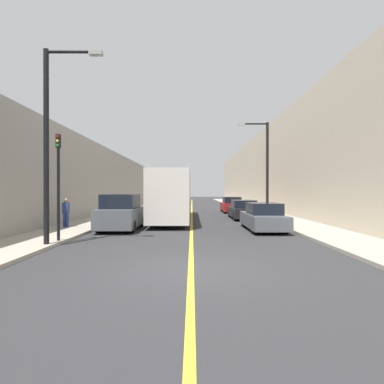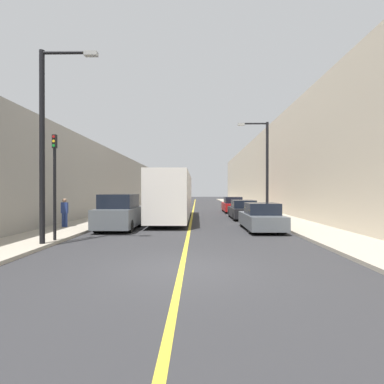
{
  "view_description": "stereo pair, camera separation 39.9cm",
  "coord_description": "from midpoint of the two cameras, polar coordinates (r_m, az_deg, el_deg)",
  "views": [
    {
      "loc": [
        0.03,
        -8.22,
        2.17
      ],
      "look_at": [
        0.01,
        16.56,
        2.06
      ],
      "focal_mm": 28.0,
      "sensor_mm": 36.0,
      "label": 1
    },
    {
      "loc": [
        0.43,
        -8.22,
        2.17
      ],
      "look_at": [
        0.01,
        16.56,
        2.06
      ],
      "focal_mm": 28.0,
      "sensor_mm": 36.0,
      "label": 2
    }
  ],
  "objects": [
    {
      "name": "road_center_line",
      "position": [
        38.28,
        0.62,
        -3.0
      ],
      "size": [
        0.16,
        72.0,
        0.01
      ],
      "primitive_type": "cube",
      "color": "gold",
      "rests_on": "ground"
    },
    {
      "name": "building_row_left",
      "position": [
        39.58,
        -14.07,
        1.61
      ],
      "size": [
        4.0,
        72.0,
        6.25
      ],
      "primitive_type": "cube",
      "color": "gray",
      "rests_on": "ground"
    },
    {
      "name": "parked_suv_left",
      "position": [
        17.23,
        -12.93,
        -3.96
      ],
      "size": [
        1.97,
        4.52,
        1.97
      ],
      "color": "#51565B",
      "rests_on": "ground"
    },
    {
      "name": "street_lamp_left",
      "position": [
        12.87,
        -25.13,
        9.9
      ],
      "size": [
        2.25,
        0.24,
        7.43
      ],
      "color": "black",
      "rests_on": "sidewalk_left"
    },
    {
      "name": "pedestrian",
      "position": [
        18.26,
        -22.52,
        -3.56
      ],
      "size": [
        0.35,
        0.22,
        1.6
      ],
      "color": "navy",
      "rests_on": "sidewalk_left"
    },
    {
      "name": "car_right_mid",
      "position": [
        23.44,
        10.17,
        -3.45
      ],
      "size": [
        1.88,
        4.78,
        1.45
      ],
      "color": "black",
      "rests_on": "ground"
    },
    {
      "name": "sidewalk_left",
      "position": [
        38.89,
        -9.21,
        -2.86
      ],
      "size": [
        2.8,
        72.0,
        0.13
      ],
      "primitive_type": "cube",
      "color": "#A89E8C",
      "rests_on": "ground"
    },
    {
      "name": "sidewalk_right",
      "position": [
        38.81,
        10.47,
        -2.87
      ],
      "size": [
        2.8,
        72.0,
        0.13
      ],
      "primitive_type": "cube",
      "color": "#A89E8C",
      "rests_on": "ground"
    },
    {
      "name": "traffic_light",
      "position": [
        13.45,
        -23.92,
        1.6
      ],
      "size": [
        0.16,
        0.18,
        4.34
      ],
      "color": "black",
      "rests_on": "sidewalk_left"
    },
    {
      "name": "building_row_right",
      "position": [
        39.53,
        15.35,
        3.72
      ],
      "size": [
        4.0,
        72.0,
        9.15
      ],
      "primitive_type": "cube",
      "color": "beige",
      "rests_on": "ground"
    },
    {
      "name": "bus",
      "position": [
        22.35,
        -3.07,
        -0.64
      ],
      "size": [
        2.46,
        12.61,
        3.42
      ],
      "color": "silver",
      "rests_on": "ground"
    },
    {
      "name": "ground_plane",
      "position": [
        8.5,
        -0.63,
        -14.53
      ],
      "size": [
        200.0,
        200.0,
        0.0
      ],
      "primitive_type": "plane",
      "color": "#2D2D30"
    },
    {
      "name": "street_lamp_right",
      "position": [
        22.49,
        14.15,
        5.22
      ],
      "size": [
        2.25,
        0.24,
        7.02
      ],
      "color": "black",
      "rests_on": "sidewalk_right"
    },
    {
      "name": "car_right_near",
      "position": [
        16.87,
        13.71,
        -4.83
      ],
      "size": [
        1.84,
        4.53,
        1.51
      ],
      "color": "#51565B",
      "rests_on": "ground"
    },
    {
      "name": "car_right_far",
      "position": [
        30.34,
        8.11,
        -2.54
      ],
      "size": [
        1.86,
        4.66,
        1.56
      ],
      "color": "maroon",
      "rests_on": "ground"
    }
  ]
}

